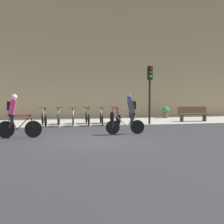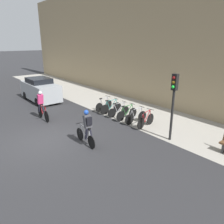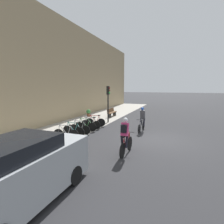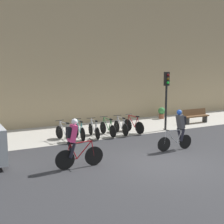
# 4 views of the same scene
# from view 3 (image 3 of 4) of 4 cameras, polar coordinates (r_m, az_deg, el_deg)

# --- Properties ---
(ground) EXTENTS (200.00, 200.00, 0.00)m
(ground) POSITION_cam_3_polar(r_m,az_deg,el_deg) (11.15, 14.40, -8.70)
(ground) COLOR #2B2B2D
(kerb_strip) EXTENTS (44.00, 4.50, 0.01)m
(kerb_strip) POSITION_cam_3_polar(r_m,az_deg,el_deg) (13.64, -15.16, -5.63)
(kerb_strip) COLOR #A39E93
(kerb_strip) RESTS_ON ground
(building_facade) EXTENTS (44.00, 0.60, 9.48)m
(building_facade) POSITION_cam_3_polar(r_m,az_deg,el_deg) (15.01, -23.95, 13.42)
(building_facade) COLOR #9E8966
(building_facade) RESTS_ON ground
(cyclist_pink) EXTENTS (1.81, 0.46, 1.79)m
(cyclist_pink) POSITION_cam_3_polar(r_m,az_deg,el_deg) (8.18, 4.34, -7.74)
(cyclist_pink) COLOR black
(cyclist_pink) RESTS_ON ground
(cyclist_grey) EXTENTS (1.74, 0.46, 1.75)m
(cyclist_grey) POSITION_cam_3_polar(r_m,az_deg,el_deg) (12.85, 9.86, -2.00)
(cyclist_grey) COLOR black
(cyclist_grey) RESTS_ON ground
(parked_bike_0) EXTENTS (0.48, 1.63, 0.96)m
(parked_bike_0) POSITION_cam_3_polar(r_m,az_deg,el_deg) (11.01, -14.74, -6.79)
(parked_bike_0) COLOR black
(parked_bike_0) RESTS_ON ground
(parked_bike_1) EXTENTS (0.46, 1.69, 0.97)m
(parked_bike_1) POSITION_cam_3_polar(r_m,az_deg,el_deg) (11.63, -12.46, -5.88)
(parked_bike_1) COLOR black
(parked_bike_1) RESTS_ON ground
(parked_bike_2) EXTENTS (0.46, 1.66, 0.94)m
(parked_bike_2) POSITION_cam_3_polar(r_m,az_deg,el_deg) (12.28, -10.40, -5.17)
(parked_bike_2) COLOR black
(parked_bike_2) RESTS_ON ground
(parked_bike_3) EXTENTS (0.46, 1.71, 0.96)m
(parked_bike_3) POSITION_cam_3_polar(r_m,az_deg,el_deg) (12.94, -8.57, -4.40)
(parked_bike_3) COLOR black
(parked_bike_3) RESTS_ON ground
(parked_bike_4) EXTENTS (0.46, 1.67, 0.96)m
(parked_bike_4) POSITION_cam_3_polar(r_m,az_deg,el_deg) (13.62, -6.92, -3.74)
(parked_bike_4) COLOR black
(parked_bike_4) RESTS_ON ground
(parked_bike_5) EXTENTS (0.46, 1.63, 0.97)m
(parked_bike_5) POSITION_cam_3_polar(r_m,az_deg,el_deg) (14.31, -5.42, -3.12)
(parked_bike_5) COLOR black
(parked_bike_5) RESTS_ON ground
(traffic_light_pole) EXTENTS (0.26, 0.30, 3.27)m
(traffic_light_pole) POSITION_cam_3_polar(r_m,az_deg,el_deg) (15.67, -1.26, 4.84)
(traffic_light_pole) COLOR black
(traffic_light_pole) RESTS_ON ground
(bench) EXTENTS (1.86, 0.44, 0.89)m
(bench) POSITION_cam_3_polar(r_m,az_deg,el_deg) (18.99, -0.14, -0.07)
(bench) COLOR brown
(bench) RESTS_ON ground
(parked_car) EXTENTS (4.30, 1.84, 1.85)m
(parked_car) POSITION_cam_3_polar(r_m,az_deg,el_deg) (5.55, -27.85, -17.09)
(parked_car) COLOR #9EA3A8
(parked_car) RESTS_ON ground
(potted_plant) EXTENTS (0.48, 0.48, 0.78)m
(potted_plant) POSITION_cam_3_polar(r_m,az_deg,el_deg) (19.19, -7.68, -0.17)
(potted_plant) COLOR brown
(potted_plant) RESTS_ON ground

